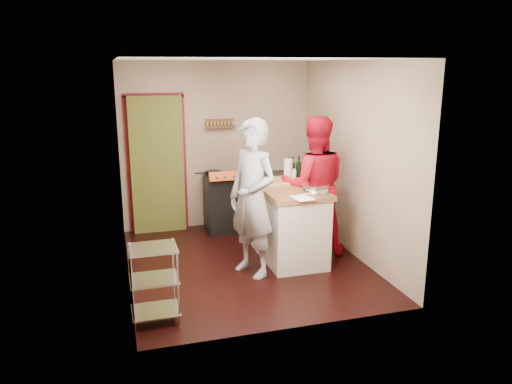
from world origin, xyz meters
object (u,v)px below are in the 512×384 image
at_px(stove, 225,202).
at_px(person_stripe, 253,199).
at_px(person_red, 314,186).
at_px(wire_shelving, 154,280).
at_px(island, 289,221).

height_order(stove, person_stripe, person_stripe).
distance_m(person_stripe, person_red, 1.11).
bearing_deg(stove, wire_shelving, -116.85).
distance_m(island, person_red, 0.59).
distance_m(stove, person_stripe, 1.84).
height_order(wire_shelving, person_stripe, person_stripe).
height_order(wire_shelving, island, island).
bearing_deg(person_stripe, stove, 149.89).
relative_size(person_stripe, person_red, 1.02).
bearing_deg(person_stripe, island, 93.75).
distance_m(wire_shelving, island, 2.26).
distance_m(stove, person_red, 1.67).
bearing_deg(island, wire_shelving, -146.55).
bearing_deg(island, person_stripe, -147.79).
bearing_deg(wire_shelving, stove, 63.15).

